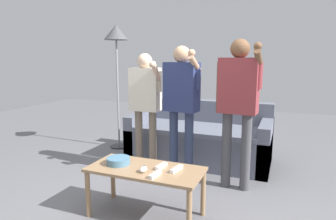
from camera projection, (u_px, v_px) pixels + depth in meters
The scene contains 12 objects.
ground_plane at pixel (164, 220), 2.57m from camera, with size 12.00×12.00×0.00m, color slate.
couch at pixel (200, 139), 4.06m from camera, with size 1.86×0.86×0.79m.
coffee_table at pixel (146, 175), 2.58m from camera, with size 0.99×0.47×0.44m.
snack_bowl at pixel (118, 161), 2.66m from camera, with size 0.21×0.21×0.06m, color teal.
game_remote_nunchuk at pixel (144, 169), 2.47m from camera, with size 0.06×0.09×0.05m.
floor_lamp at pixel (116, 41), 4.41m from camera, with size 0.36×0.36×1.87m.
player_left at pixel (145, 98), 3.60m from camera, with size 0.43×0.32×1.44m.
player_center at pixel (181, 97), 3.32m from camera, with size 0.45×0.35×1.52m.
player_right at pixel (238, 97), 3.04m from camera, with size 0.46×0.33×1.57m.
game_remote_wand_near at pixel (177, 169), 2.51m from camera, with size 0.06×0.17×0.03m.
game_remote_wand_far at pixel (155, 175), 2.38m from camera, with size 0.06×0.15×0.03m.
game_remote_wand_spare at pixel (161, 166), 2.57m from camera, with size 0.06×0.16×0.03m.
Camera 1 is at (0.92, -2.18, 1.38)m, focal length 31.76 mm.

